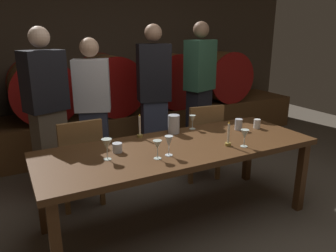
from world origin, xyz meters
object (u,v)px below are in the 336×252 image
wine_barrel_far_right (218,75)px  chair_left (80,159)px  cup_center (239,124)px  cup_right (257,124)px  pitcher (174,124)px  cup_left (117,148)px  dining_table (180,153)px  chair_right (202,138)px  guest_center_right (154,96)px  wine_glass_center (169,142)px  candle_right (228,139)px  guest_far_left (48,114)px  wine_barrel_left (42,89)px  guest_center_left (93,110)px  wine_barrel_right (167,79)px  guest_far_right (199,91)px  wine_glass_left (157,145)px  wine_glass_far_right (245,135)px  wine_barrel_center (108,84)px  wine_glass_right (193,119)px  wine_glass_far_left (107,145)px  candle_left (140,131)px

wine_barrel_far_right → chair_left: 3.11m
cup_center → wine_barrel_far_right: bearing=58.9°
chair_left → cup_right: chair_left is taller
pitcher → cup_left: 0.68m
dining_table → cup_center: cup_center is taller
chair_right → guest_center_right: 0.79m
wine_glass_center → cup_left: wine_glass_center is taller
candle_right → wine_glass_center: bearing=176.1°
guest_far_left → cup_left: bearing=91.3°
dining_table → chair_right: (0.66, 0.65, -0.17)m
chair_right → cup_center: size_ratio=8.12×
wine_barrel_left → cup_center: bearing=-53.2°
guest_center_left → wine_barrel_right: bearing=-126.2°
guest_far_left → wine_glass_center: 1.39m
wine_barrel_right → guest_far_right: guest_far_right is taller
dining_table → guest_center_right: 1.33m
wine_glass_center → guest_center_left: bearing=98.7°
dining_table → pitcher: 0.38m
wine_glass_left → wine_glass_far_right: 0.76m
wine_glass_left → cup_right: wine_glass_left is taller
pitcher → cup_left: pitcher is taller
wine_glass_far_right → wine_barrel_far_right: bearing=58.4°
pitcher → cup_center: size_ratio=1.61×
pitcher → cup_center: pitcher is taller
guest_far_left → wine_glass_far_right: 1.90m
chair_left → wine_glass_center: 1.04m
wine_barrel_center → wine_barrel_far_right: size_ratio=1.00×
wine_barrel_far_right → cup_right: size_ratio=9.21×
wine_barrel_center → cup_center: size_ratio=7.73×
wine_barrel_far_right → wine_glass_center: size_ratio=5.27×
wine_barrel_left → wine_glass_far_right: 2.78m
pitcher → wine_glass_right: (0.22, 0.02, 0.01)m
wine_barrel_right → wine_glass_left: (-1.31, -2.36, -0.10)m
guest_far_left → guest_far_right: size_ratio=0.96×
guest_far_right → cup_center: guest_far_right is taller
wine_glass_left → cup_right: bearing=11.8°
wine_glass_far_left → cup_left: size_ratio=2.09×
wine_glass_far_left → wine_glass_center: bearing=-17.6°
candle_left → guest_far_left: bearing=135.7°
wine_barrel_right → guest_center_right: (-0.66, -0.93, -0.04)m
candle_right → wine_glass_left: size_ratio=1.49×
wine_barrel_left → chair_left: wine_barrel_left is taller
chair_right → wine_glass_right: 0.54m
cup_left → wine_barrel_left: bearing=98.0°
cup_right → wine_glass_right: bearing=155.1°
guest_center_left → wine_glass_left: size_ratio=10.86×
candle_right → cup_left: candle_right is taller
guest_center_left → wine_barrel_left: bearing=-46.5°
candle_right → wine_glass_right: candle_right is taller
wine_barrel_far_right → cup_left: size_ratio=10.72×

